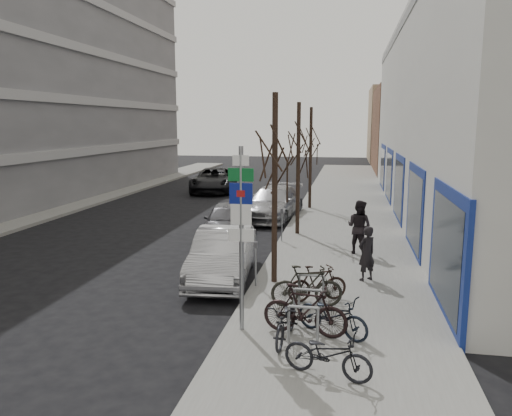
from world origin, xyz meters
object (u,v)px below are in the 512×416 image
at_px(highway_sign_pole, 241,228).
at_px(bike_near_right, 305,310).
at_px(bike_rack, 308,302).
at_px(bike_mid_inner, 307,286).
at_px(meter_mid, 282,222).
at_px(meter_front, 256,259).
at_px(bike_far_inner, 317,283).
at_px(bike_far_curb, 328,350).
at_px(pedestrian_near, 367,253).
at_px(lane_car, 214,180).
at_px(pedestrian_far, 359,227).
at_px(tree_mid, 299,137).
at_px(tree_near, 275,144).
at_px(parked_car_back, 273,203).
at_px(meter_back, 297,200).
at_px(parked_car_mid, 227,221).
at_px(parked_car_front, 223,255).
at_px(tree_far, 311,134).
at_px(bike_near_left, 286,318).
at_px(bike_mid_curb, 333,312).

bearing_deg(highway_sign_pole, bike_near_right, -1.27).
relative_size(bike_rack, bike_mid_inner, 1.26).
bearing_deg(meter_mid, meter_front, -90.00).
bearing_deg(bike_mid_inner, bike_far_inner, -37.58).
distance_m(bike_far_curb, pedestrian_near, 5.93).
distance_m(lane_car, pedestrian_far, 18.16).
relative_size(tree_mid, pedestrian_near, 3.43).
bearing_deg(tree_near, parked_car_back, 98.81).
bearing_deg(highway_sign_pole, lane_car, 106.81).
xyz_separation_m(tree_near, bike_far_inner, (1.33, -1.41, -3.47)).
height_order(meter_front, meter_back, same).
distance_m(bike_rack, bike_far_inner, 1.49).
height_order(tree_mid, meter_mid, tree_mid).
relative_size(bike_rack, pedestrian_far, 1.18).
xyz_separation_m(meter_front, parked_car_back, (-1.14, 10.79, -0.13)).
distance_m(meter_mid, meter_back, 5.50).
bearing_deg(bike_rack, highway_sign_pole, -156.41).
xyz_separation_m(meter_mid, pedestrian_near, (3.06, -4.41, 0.04)).
distance_m(meter_front, bike_near_right, 3.47).
bearing_deg(meter_front, parked_car_mid, 110.62).
xyz_separation_m(parked_car_mid, pedestrian_far, (5.24, -2.07, 0.38)).
relative_size(meter_front, lane_car, 0.22).
bearing_deg(parked_car_front, bike_far_curb, -64.80).
bearing_deg(bike_rack, bike_mid_inner, 95.93).
distance_m(meter_mid, parked_car_back, 5.41).
bearing_deg(bike_near_right, bike_mid_inner, 12.97).
bearing_deg(pedestrian_near, pedestrian_far, -125.68).
relative_size(tree_far, bike_mid_inner, 3.06).
bearing_deg(meter_mid, meter_back, 90.00).
bearing_deg(pedestrian_far, tree_mid, -18.18).
height_order(bike_rack, parked_car_mid, parked_car_mid).
height_order(highway_sign_pole, meter_back, highway_sign_pole).
distance_m(parked_car_front, pedestrian_near, 4.24).
bearing_deg(bike_near_left, meter_back, 100.74).
height_order(bike_mid_inner, parked_car_front, parked_car_front).
distance_m(tree_far, meter_back, 4.08).
relative_size(meter_back, bike_near_right, 0.67).
bearing_deg(bike_far_curb, bike_far_inner, 21.86).
relative_size(bike_near_left, pedestrian_far, 0.87).
relative_size(tree_near, bike_near_left, 3.30).
distance_m(highway_sign_pole, bike_mid_inner, 2.73).
bearing_deg(meter_front, tree_mid, 86.32).
xyz_separation_m(meter_mid, parked_car_back, (-1.14, 5.29, -0.13)).
relative_size(bike_rack, tree_far, 0.41).
xyz_separation_m(tree_mid, parked_car_front, (-1.62, -6.15, -3.34)).
relative_size(meter_back, bike_mid_curb, 0.74).
xyz_separation_m(bike_near_right, bike_mid_inner, (-0.10, 1.67, -0.03)).
bearing_deg(bike_far_inner, parked_car_mid, 5.38).
distance_m(tree_near, tree_mid, 6.50).
bearing_deg(bike_mid_inner, highway_sign_pole, 131.58).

